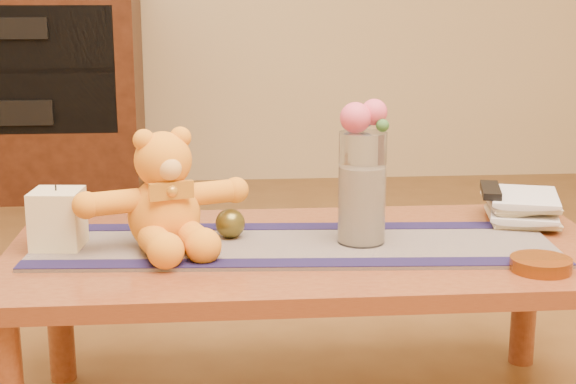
{
  "coord_description": "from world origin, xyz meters",
  "views": [
    {
      "loc": [
        -0.21,
        -1.9,
        1.03
      ],
      "look_at": [
        -0.05,
        0.0,
        0.58
      ],
      "focal_mm": 53.15,
      "sensor_mm": 36.0,
      "label": 1
    }
  ],
  "objects": [
    {
      "name": "stereo_upper",
      "position": [
        -1.2,
        2.35,
        0.86
      ],
      "size": [
        0.42,
        0.28,
        0.1
      ],
      "primitive_type": "cube",
      "color": "black",
      "rests_on": "media_cabinet"
    },
    {
      "name": "rose_left",
      "position": [
        0.1,
        -0.02,
        0.75
      ],
      "size": [
        0.07,
        0.07,
        0.07
      ],
      "primitive_type": "sphere",
      "color": "#E14F6B",
      "rests_on": "glass_vase"
    },
    {
      "name": "leaf_sprig",
      "position": [
        0.16,
        -0.03,
        0.74
      ],
      "size": [
        0.03,
        0.03,
        0.03
      ],
      "primitive_type": "sphere",
      "color": "#33662D",
      "rests_on": "glass_vase"
    },
    {
      "name": "bronze_ball",
      "position": [
        -0.18,
        0.05,
        0.49
      ],
      "size": [
        0.09,
        0.09,
        0.07
      ],
      "primitive_type": "sphere",
      "rotation": [
        0.0,
        0.0,
        0.27
      ],
      "color": "#534C1B",
      "rests_on": "persian_runner"
    },
    {
      "name": "teddy_bear",
      "position": [
        -0.33,
        0.01,
        0.59
      ],
      "size": [
        0.46,
        0.42,
        0.26
      ],
      "primitive_type": null,
      "rotation": [
        0.0,
        0.0,
        0.34
      ],
      "color": "orange",
      "rests_on": "persian_runner"
    },
    {
      "name": "blue_flower_side",
      "position": [
        0.09,
        0.01,
        0.74
      ],
      "size": [
        0.04,
        0.04,
        0.04
      ],
      "primitive_type": "sphere",
      "color": "#4E5BAA",
      "rests_on": "glass_vase"
    },
    {
      "name": "book_lower",
      "position": [
        0.49,
        0.17,
        0.48
      ],
      "size": [
        0.23,
        0.27,
        0.02
      ],
      "primitive_type": "imported",
      "rotation": [
        0.0,
        0.0,
        -0.33
      ],
      "color": "beige",
      "rests_on": "book_bottom"
    },
    {
      "name": "book_upper",
      "position": [
        0.48,
        0.18,
        0.5
      ],
      "size": [
        0.2,
        0.24,
        0.02
      ],
      "primitive_type": "imported",
      "rotation": [
        0.0,
        0.0,
        -0.14
      ],
      "color": "beige",
      "rests_on": "book_lower"
    },
    {
      "name": "book_bottom",
      "position": [
        0.49,
        0.18,
        0.46
      ],
      "size": [
        0.21,
        0.25,
        0.02
      ],
      "primitive_type": "imported",
      "rotation": [
        0.0,
        0.0,
        -0.19
      ],
      "color": "beige",
      "rests_on": "coffee_table_top"
    },
    {
      "name": "candle_wick",
      "position": [
        -0.58,
        0.02,
        0.6
      ],
      "size": [
        0.0,
        0.0,
        0.01
      ],
      "primitive_type": "cylinder",
      "rotation": [
        0.0,
        0.0,
        -0.1
      ],
      "color": "black",
      "rests_on": "pillar_candle"
    },
    {
      "name": "runner_border_near",
      "position": [
        -0.04,
        -0.15,
        0.46
      ],
      "size": [
        1.2,
        0.13,
        0.0
      ],
      "primitive_type": "cube",
      "rotation": [
        0.0,
        0.0,
        -0.06
      ],
      "color": "#171339",
      "rests_on": "persian_runner"
    },
    {
      "name": "tv_remote",
      "position": [
        0.48,
        0.17,
        0.54
      ],
      "size": [
        0.08,
        0.17,
        0.02
      ],
      "primitive_type": "cube",
      "rotation": [
        0.0,
        0.0,
        -0.24
      ],
      "color": "black",
      "rests_on": "book_top"
    },
    {
      "name": "glass_vase",
      "position": [
        0.12,
        -0.01,
        0.59
      ],
      "size": [
        0.11,
        0.11,
        0.26
      ],
      "primitive_type": "cylinder",
      "color": "silver",
      "rests_on": "persian_runner"
    },
    {
      "name": "coffee_table_top",
      "position": [
        0.0,
        0.0,
        0.43
      ],
      "size": [
        1.4,
        0.7,
        0.04
      ],
      "primitive_type": "cube",
      "color": "brown",
      "rests_on": "floor"
    },
    {
      "name": "media_cabinet",
      "position": [
        -1.2,
        2.48,
        0.55
      ],
      "size": [
        1.2,
        0.5,
        1.1
      ],
      "primitive_type": "cube",
      "color": "black",
      "rests_on": "floor"
    },
    {
      "name": "amber_dish",
      "position": [
        0.47,
        -0.22,
        0.46
      ],
      "size": [
        0.16,
        0.16,
        0.03
      ],
      "primitive_type": "cylinder",
      "rotation": [
        0.0,
        0.0,
        0.32
      ],
      "color": "#BF5914",
      "rests_on": "coffee_table_top"
    },
    {
      "name": "book_top",
      "position": [
        0.49,
        0.17,
        0.52
      ],
      "size": [
        0.22,
        0.26,
        0.02
      ],
      "primitive_type": "imported",
      "rotation": [
        0.0,
        0.0,
        -0.3
      ],
      "color": "beige",
      "rests_on": "book_upper"
    },
    {
      "name": "persian_runner",
      "position": [
        -0.04,
        -0.01,
        0.45
      ],
      "size": [
        1.22,
        0.42,
        0.01
      ],
      "primitive_type": "cube",
      "rotation": [
        0.0,
        0.0,
        -0.06
      ],
      "color": "#1B163E",
      "rests_on": "coffee_table_top"
    },
    {
      "name": "table_leg_br",
      "position": [
        0.64,
        0.29,
        0.21
      ],
      "size": [
        0.07,
        0.07,
        0.41
      ],
      "primitive_type": "cylinder",
      "color": "brown",
      "rests_on": "floor"
    },
    {
      "name": "cabinet_cavity",
      "position": [
        -1.2,
        2.25,
        0.66
      ],
      "size": [
        1.02,
        0.03,
        0.61
      ],
      "primitive_type": "cube",
      "color": "black",
      "rests_on": "media_cabinet"
    },
    {
      "name": "runner_border_far",
      "position": [
        -0.03,
        0.14,
        0.46
      ],
      "size": [
        1.2,
        0.13,
        0.0
      ],
      "primitive_type": "cube",
      "rotation": [
        0.0,
        0.0,
        -0.06
      ],
      "color": "#171339",
      "rests_on": "persian_runner"
    },
    {
      "name": "rose_right",
      "position": [
        0.15,
        -0.0,
        0.76
      ],
      "size": [
        0.06,
        0.06,
        0.06
      ],
      "primitive_type": "sphere",
      "color": "#E14F6B",
      "rests_on": "glass_vase"
    },
    {
      "name": "cabinet_shelf",
      "position": [
        -1.2,
        2.33,
        0.66
      ],
      "size": [
        1.02,
        0.2,
        0.02
      ],
      "primitive_type": "cube",
      "color": "black",
      "rests_on": "media_cabinet"
    },
    {
      "name": "pillar_candle",
      "position": [
        -0.58,
        0.02,
        0.52
      ],
      "size": [
        0.12,
        0.12,
        0.13
      ],
      "primitive_type": "cube",
      "rotation": [
        0.0,
        0.0,
        -0.1
      ],
      "color": "beige",
      "rests_on": "persian_runner"
    },
    {
      "name": "blue_flower_back",
      "position": [
        0.13,
        0.03,
        0.75
      ],
      "size": [
        0.04,
        0.04,
        0.04
      ],
      "primitive_type": "sphere",
      "color": "#4E5BAA",
      "rests_on": "glass_vase"
    },
    {
      "name": "potpourri_fill",
      "position": [
        0.12,
        -0.01,
        0.55
      ],
      "size": [
        0.09,
        0.09,
        0.18
      ],
      "primitive_type": "cylinder",
      "color": "beige",
      "rests_on": "glass_vase"
    },
    {
      "name": "table_leg_bl",
      "position": [
        -0.64,
        0.29,
        0.21
      ],
      "size": [
        0.07,
        0.07,
        0.41
      ],
      "primitive_type": "cylinder",
      "color": "brown",
      "rests_on": "floor"
    },
    {
      "name": "stereo_lower",
      "position": [
        -1.2,
        2.35,
        0.46
      ],
      "size": [
        0.42,
        0.28,
        0.12
      ],
      "primitive_type": "cube",
      "color": "black",
      "rests_on": "media_cabinet"
    }
  ]
}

